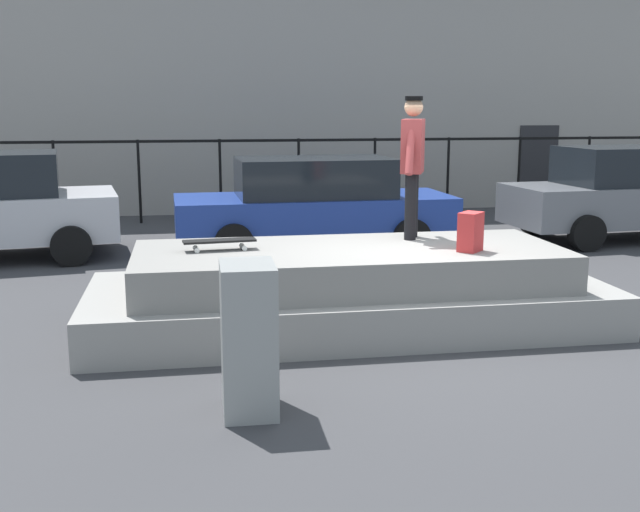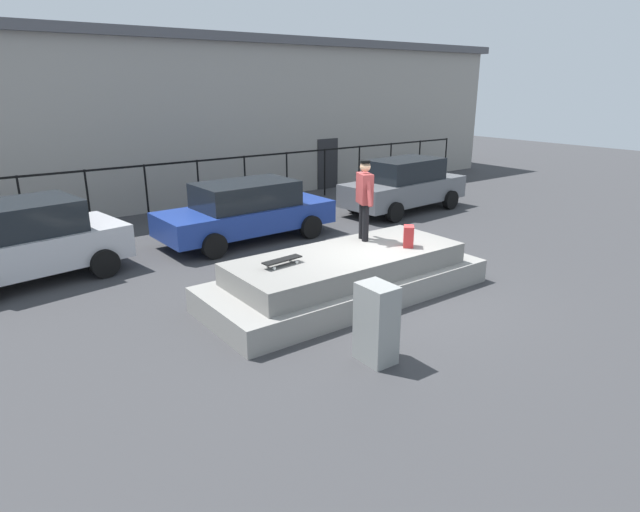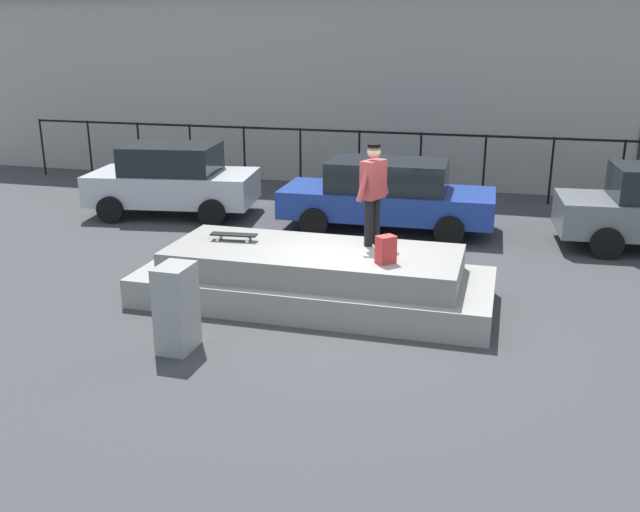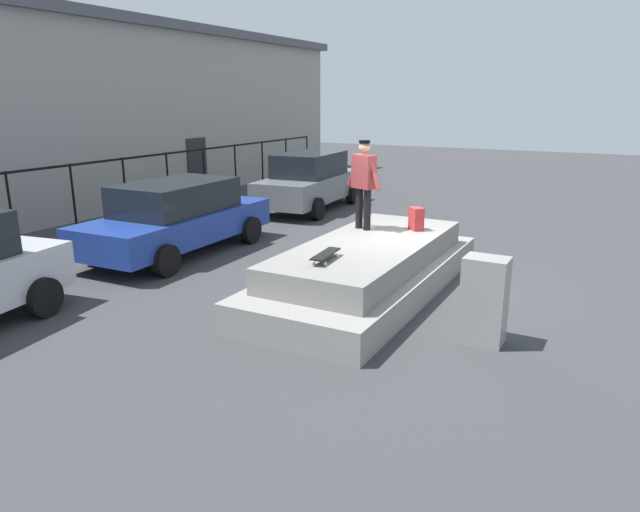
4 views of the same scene
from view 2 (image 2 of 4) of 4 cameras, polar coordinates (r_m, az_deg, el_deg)
name	(u,v)px [view 2 (image 2 of 4)]	position (r m, az deg, el deg)	size (l,w,h in m)	color
ground_plane	(381,293)	(11.07, 6.48, -3.94)	(60.00, 60.00, 0.00)	#38383A
concrete_ledge	(347,276)	(10.75, 2.88, -2.18)	(5.87, 2.33, 0.91)	gray
skateboarder	(365,195)	(11.28, 4.77, 6.53)	(0.42, 0.86, 1.69)	black
skateboard	(282,260)	(9.83, -4.05, -0.45)	(0.82, 0.28, 0.12)	black
backpack	(409,236)	(11.07, 9.42, 2.08)	(0.28, 0.20, 0.43)	red
car_silver_sedan_near	(25,241)	(13.09, -28.97, 1.41)	(4.24, 2.63, 1.74)	#B7B7BC
car_blue_sedan_mid	(246,210)	(14.66, -7.87, 4.84)	(4.83, 2.19, 1.60)	navy
car_grey_sedan_far	(404,185)	(18.20, 8.96, 7.51)	(4.70, 2.23, 1.74)	slate
utility_box	(376,323)	(8.23, 6.03, -7.15)	(0.44, 0.60, 1.25)	gray
fence_row	(198,177)	(17.91, -12.88, 8.17)	(24.06, 0.06, 1.78)	black
warehouse_building	(137,116)	(22.78, -18.94, 13.93)	(31.27, 9.01, 5.76)	gray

